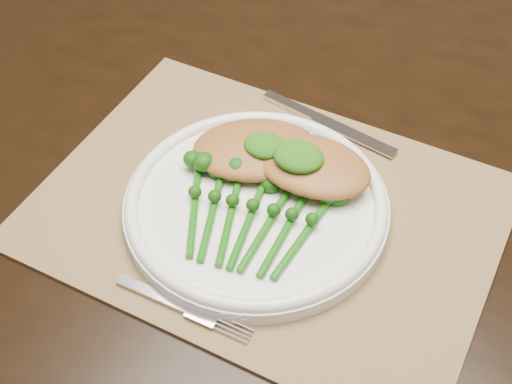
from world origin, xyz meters
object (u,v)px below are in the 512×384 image
at_px(dining_table, 285,319).
at_px(dinner_plate, 256,204).
at_px(chicken_fillet_left, 256,149).
at_px(broccolini_bundle, 248,223).
at_px(placemat, 267,211).

height_order(dining_table, dinner_plate, dinner_plate).
height_order(chicken_fillet_left, broccolini_bundle, chicken_fillet_left).
distance_m(dining_table, broccolini_bundle, 0.42).
relative_size(dinner_plate, chicken_fillet_left, 2.00).
xyz_separation_m(chicken_fillet_left, broccolini_bundle, (0.03, -0.10, -0.01)).
xyz_separation_m(dining_table, dinner_plate, (-0.01, -0.11, 0.39)).
height_order(dinner_plate, chicken_fillet_left, chicken_fillet_left).
bearing_deg(dinner_plate, chicken_fillet_left, 112.20).
height_order(dining_table, chicken_fillet_left, chicken_fillet_left).
bearing_deg(dining_table, placemat, -86.96).
height_order(placemat, chicken_fillet_left, chicken_fillet_left).
relative_size(chicken_fillet_left, broccolini_bundle, 0.84).
bearing_deg(placemat, dining_table, 97.46).
bearing_deg(broccolini_bundle, placemat, 78.09).
distance_m(dining_table, chicken_fillet_left, 0.41).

